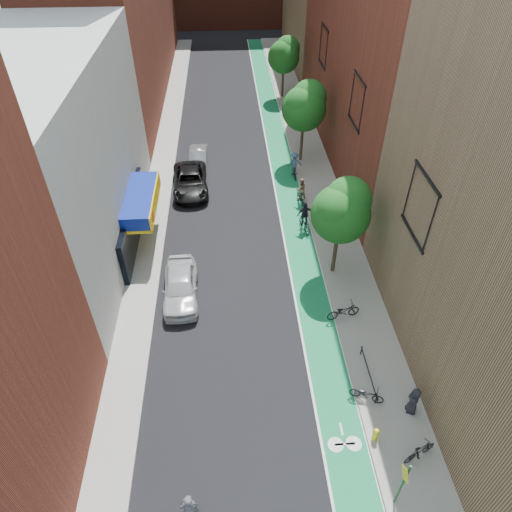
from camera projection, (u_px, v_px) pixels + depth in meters
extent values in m
plane|color=black|center=(252.00, 429.00, 20.38)|extent=(160.00, 160.00, 0.00)
cube|color=#136A31|center=(279.00, 150.00, 40.27)|extent=(2.00, 68.00, 0.01)
cube|color=gray|center=(165.00, 153.00, 39.71)|extent=(2.00, 68.00, 0.15)
cube|color=gray|center=(307.00, 149.00, 40.35)|extent=(3.00, 68.00, 0.15)
cube|color=silver|center=(48.00, 163.00, 26.51)|extent=(8.00, 20.00, 12.00)
cube|color=maroon|center=(392.00, 11.00, 33.52)|extent=(8.00, 28.00, 22.00)
cylinder|color=#332619|center=(335.00, 252.00, 27.16)|extent=(0.24, 0.24, 3.30)
sphere|color=#16531A|center=(341.00, 214.00, 25.39)|extent=(3.36, 3.36, 3.36)
sphere|color=#16531A|center=(348.00, 200.00, 25.16)|extent=(2.64, 2.64, 2.64)
sphere|color=#16531A|center=(337.00, 210.00, 24.83)|extent=(2.40, 2.40, 2.40)
cylinder|color=#332619|center=(302.00, 142.00, 37.71)|extent=(0.24, 0.24, 3.47)
sphere|color=#16531A|center=(304.00, 109.00, 35.85)|extent=(3.53, 3.53, 3.53)
sphere|color=#16531A|center=(309.00, 98.00, 35.60)|extent=(2.77, 2.77, 2.77)
sphere|color=#16531A|center=(301.00, 104.00, 35.28)|extent=(2.52, 2.52, 2.52)
cylinder|color=#332619|center=(283.00, 83.00, 48.41)|extent=(0.24, 0.24, 3.19)
sphere|color=#16531A|center=(284.00, 57.00, 46.69)|extent=(3.25, 3.25, 3.25)
sphere|color=#16531A|center=(287.00, 49.00, 46.48)|extent=(2.55, 2.55, 2.55)
sphere|color=#16531A|center=(281.00, 53.00, 46.14)|extent=(2.32, 2.32, 2.32)
cylinder|color=#194C26|center=(402.00, 485.00, 16.93)|extent=(0.08, 0.08, 3.00)
cube|color=yellow|center=(405.00, 474.00, 16.34)|extent=(0.02, 0.71, 0.71)
imported|color=silver|center=(180.00, 286.00, 26.12)|extent=(2.18, 4.93, 1.65)
imported|color=black|center=(190.00, 181.00, 34.90)|extent=(2.93, 5.73, 1.55)
imported|color=gray|center=(198.00, 158.00, 37.87)|extent=(1.47, 4.04, 1.32)
imported|color=#4B4A51|center=(189.00, 509.00, 16.62)|extent=(0.77, 0.59, 1.90)
imported|color=black|center=(301.00, 197.00, 33.70)|extent=(0.75, 1.66, 0.96)
imported|color=#987859|center=(301.00, 189.00, 33.32)|extent=(0.92, 0.77, 1.67)
imported|color=black|center=(304.00, 225.00, 31.17)|extent=(1.00, 1.89, 0.94)
imported|color=black|center=(305.00, 214.00, 30.73)|extent=(1.16, 0.67, 1.85)
imported|color=black|center=(294.00, 172.00, 36.51)|extent=(0.54, 1.65, 0.98)
imported|color=#405774|center=(294.00, 163.00, 36.10)|extent=(1.18, 0.72, 1.77)
imported|color=black|center=(367.00, 394.00, 21.06)|extent=(1.70, 1.13, 0.84)
imported|color=black|center=(420.00, 451.00, 18.93)|extent=(1.69, 1.08, 0.98)
imported|color=black|center=(343.00, 311.00, 24.88)|extent=(2.00, 1.06, 1.00)
imported|color=black|center=(414.00, 401.00, 20.39)|extent=(0.64, 0.85, 1.57)
cylinder|color=yellow|center=(375.00, 435.00, 19.68)|extent=(0.24, 0.24, 0.55)
sphere|color=yellow|center=(377.00, 431.00, 19.46)|extent=(0.26, 0.26, 0.26)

